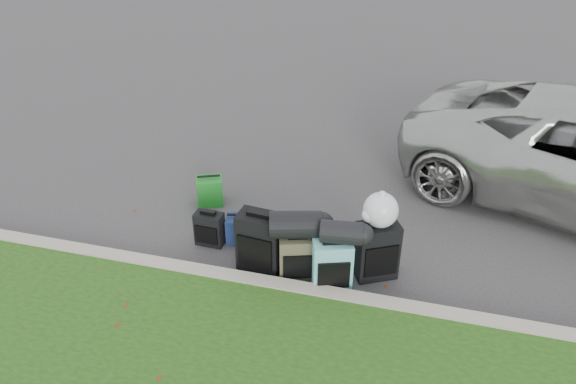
% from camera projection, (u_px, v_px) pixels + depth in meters
% --- Properties ---
extents(ground, '(120.00, 120.00, 0.00)m').
position_uv_depth(ground, '(292.00, 239.00, 6.95)').
color(ground, '#383535').
rests_on(ground, ground).
extents(curb, '(120.00, 0.18, 0.15)m').
position_uv_depth(curb, '(269.00, 286.00, 6.08)').
color(curb, '#9E937F').
rests_on(curb, ground).
extents(suitcase_small_black, '(0.35, 0.20, 0.43)m').
position_uv_depth(suitcase_small_black, '(210.00, 229.00, 6.77)').
color(suitcase_small_black, black).
rests_on(suitcase_small_black, ground).
extents(suitcase_large_black_left, '(0.52, 0.35, 0.71)m').
position_uv_depth(suitcase_large_black_left, '(260.00, 242.00, 6.30)').
color(suitcase_large_black_left, black).
rests_on(suitcase_large_black_left, ground).
extents(suitcase_olive, '(0.45, 0.35, 0.54)m').
position_uv_depth(suitcase_olive, '(297.00, 257.00, 6.20)').
color(suitcase_olive, '#3F3B28').
rests_on(suitcase_olive, ground).
extents(suitcase_teal, '(0.48, 0.37, 0.60)m').
position_uv_depth(suitcase_teal, '(332.00, 265.00, 6.04)').
color(suitcase_teal, '#569C9E').
rests_on(suitcase_teal, ground).
extents(suitcase_large_black_right, '(0.53, 0.45, 0.68)m').
position_uv_depth(suitcase_large_black_right, '(377.00, 251.00, 6.19)').
color(suitcase_large_black_right, black).
rests_on(suitcase_large_black_right, ground).
extents(tote_green, '(0.42, 0.38, 0.38)m').
position_uv_depth(tote_green, '(210.00, 191.00, 7.56)').
color(tote_green, '#1B7920').
rests_on(tote_green, ground).
extents(tote_navy, '(0.36, 0.31, 0.34)m').
position_uv_depth(tote_navy, '(239.00, 229.00, 6.84)').
color(tote_navy, navy).
rests_on(tote_navy, ground).
extents(duffel_left, '(0.62, 0.44, 0.30)m').
position_uv_depth(duffel_left, '(296.00, 225.00, 6.00)').
color(duffel_left, black).
rests_on(duffel_left, suitcase_olive).
extents(duffel_right, '(0.47, 0.29, 0.25)m').
position_uv_depth(duffel_right, '(342.00, 232.00, 5.83)').
color(duffel_right, black).
rests_on(duffel_right, suitcase_teal).
extents(trash_bag, '(0.38, 0.38, 0.38)m').
position_uv_depth(trash_bag, '(381.00, 210.00, 5.92)').
color(trash_bag, white).
rests_on(trash_bag, suitcase_large_black_right).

